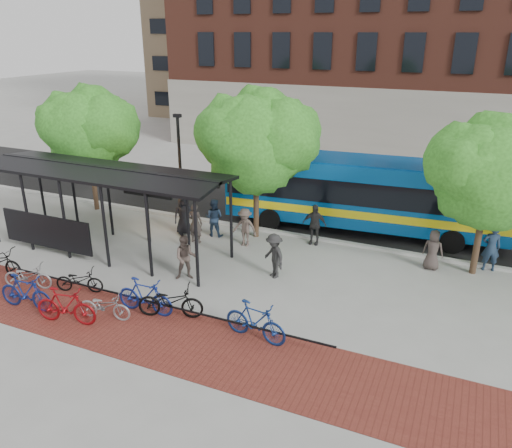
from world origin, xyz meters
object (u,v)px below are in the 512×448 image
at_px(bike_8, 170,301).
at_px(pedestrian_3, 245,227).
at_px(bike_7, 145,296).
at_px(pedestrian_2, 214,218).
at_px(pedestrian_4, 314,224).
at_px(bike_4, 79,280).
at_px(lamp_post_left, 180,166).
at_px(bike_2, 28,276).
at_px(bike_5, 66,306).
at_px(pedestrian_6, 433,250).
at_px(tree_c, 493,169).
at_px(pedestrian_8, 186,258).
at_px(tree_a, 89,127).
at_px(pedestrian_1, 195,223).
at_px(pedestrian_7, 491,248).
at_px(bike_6, 105,306).
at_px(bike_3, 25,292).
at_px(bike_11, 255,321).
at_px(tree_b, 259,137).
at_px(bus, 363,190).
at_px(pedestrian_0, 183,215).
at_px(pedestrian_9, 274,256).

bearing_deg(bike_8, pedestrian_3, -16.67).
height_order(bike_7, bike_8, bike_7).
height_order(pedestrian_2, pedestrian_4, pedestrian_4).
xyz_separation_m(bike_4, pedestrian_2, (1.86, 6.47, 0.42)).
relative_size(lamp_post_left, bike_7, 2.52).
distance_m(bike_2, bike_5, 3.18).
bearing_deg(pedestrian_6, lamp_post_left, 3.41).
bearing_deg(tree_c, pedestrian_8, -153.62).
height_order(tree_a, bike_5, tree_a).
distance_m(pedestrian_1, pedestrian_7, 11.84).
relative_size(tree_c, pedestrian_8, 3.48).
bearing_deg(bike_4, bike_8, -109.87).
height_order(bike_4, pedestrian_4, pedestrian_4).
distance_m(bike_2, pedestrian_1, 6.90).
distance_m(bike_5, bike_6, 1.17).
bearing_deg(bike_3, pedestrian_3, -34.35).
bearing_deg(pedestrian_8, pedestrian_1, 83.78).
xyz_separation_m(bike_3, bike_11, (7.60, 1.45, 0.00)).
xyz_separation_m(bike_4, pedestrian_8, (2.91, 2.38, 0.40)).
distance_m(tree_b, bike_11, 8.90).
bearing_deg(bike_7, pedestrian_4, -25.14).
relative_size(bike_4, bike_6, 0.98).
bearing_deg(pedestrian_4, tree_c, -3.80).
bearing_deg(bike_5, tree_c, -63.41).
xyz_separation_m(lamp_post_left, pedestrian_8, (3.31, -5.10, -1.90)).
relative_size(tree_c, lamp_post_left, 1.16).
xyz_separation_m(bus, pedestrian_8, (-4.77, -7.44, -1.06)).
bearing_deg(lamp_post_left, pedestrian_1, -46.51).
bearing_deg(bike_11, lamp_post_left, 51.01).
xyz_separation_m(bike_2, bike_6, (3.86, -0.53, -0.01)).
bearing_deg(bike_11, tree_a, 66.28).
xyz_separation_m(bike_4, pedestrian_0, (0.49, 6.14, 0.46)).
height_order(bike_5, bike_8, bike_5).
bearing_deg(pedestrian_2, pedestrian_8, 97.36).
bearing_deg(pedestrian_4, bike_11, -87.57).
bearing_deg(bike_11, bike_2, 99.98).
bearing_deg(pedestrian_2, pedestrian_4, -174.87).
bearing_deg(tree_b, pedestrian_8, -99.19).
distance_m(bike_4, pedestrian_1, 5.71).
relative_size(bike_11, pedestrian_3, 1.23).
bearing_deg(bike_11, pedestrian_1, 50.98).
bearing_deg(pedestrian_1, bike_7, 97.13).
bearing_deg(pedestrian_9, pedestrian_8, -116.46).
xyz_separation_m(tree_b, pedestrian_2, (-1.84, -0.75, -3.60)).
distance_m(pedestrian_0, pedestrian_4, 5.86).
height_order(bike_4, bike_6, bike_6).
height_order(bike_11, pedestrian_9, pedestrian_9).
bearing_deg(bike_2, pedestrian_6, -77.65).
distance_m(bike_6, pedestrian_3, 7.26).
bearing_deg(bike_7, pedestrian_1, 12.39).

